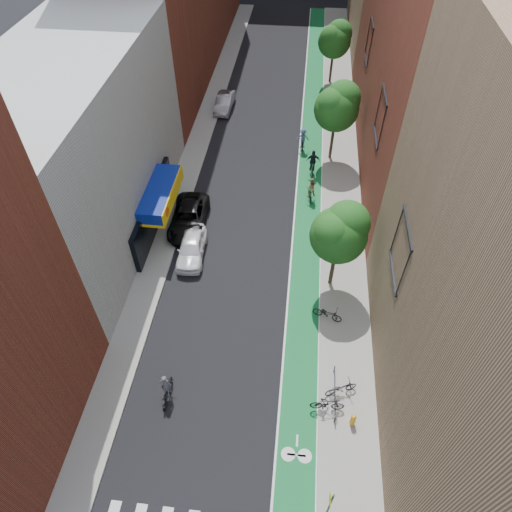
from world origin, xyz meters
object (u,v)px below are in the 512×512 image
(parked_car_white, at_px, (192,247))
(cyclist_lane_far, at_px, (303,141))
(cyclist_lane_mid, at_px, (313,165))
(cyclist_lane_near, at_px, (311,190))
(parked_car_silver, at_px, (224,103))
(parked_car_black, at_px, (189,218))
(fire_hydrant, at_px, (353,420))
(cyclist_lead, at_px, (167,391))

(parked_car_white, bearing_deg, cyclist_lane_far, 59.50)
(cyclist_lane_mid, xyz_separation_m, cyclist_lane_far, (-0.95, 3.47, 0.01))
(cyclist_lane_near, bearing_deg, parked_car_silver, -65.83)
(parked_car_black, distance_m, fire_hydrant, 17.68)
(cyclist_lane_far, distance_m, fire_hydrant, 24.51)
(parked_car_black, bearing_deg, cyclist_lead, -85.27)
(parked_car_white, height_order, parked_car_black, parked_car_black)
(cyclist_lead, distance_m, cyclist_lane_near, 18.47)
(cyclist_lane_near, bearing_deg, cyclist_lane_far, -92.43)
(cyclist_lane_far, height_order, fire_hydrant, cyclist_lane_far)
(cyclist_lead, bearing_deg, fire_hydrant, 176.38)
(cyclist_lane_mid, bearing_deg, fire_hydrant, 93.81)
(cyclist_lane_far, bearing_deg, cyclist_lane_near, 93.23)
(cyclist_lead, relative_size, fire_hydrant, 2.39)
(parked_car_silver, relative_size, cyclist_lane_mid, 1.88)
(cyclist_lane_far, xyz_separation_m, fire_hydrant, (3.49, -24.26, -0.31))
(cyclist_lane_near, bearing_deg, cyclist_lead, 58.00)
(parked_car_silver, bearing_deg, cyclist_lead, -84.97)
(cyclist_lane_far, bearing_deg, cyclist_lane_mid, 101.04)
(fire_hydrant, bearing_deg, cyclist_lead, 177.20)
(parked_car_black, distance_m, cyclist_lane_far, 13.13)
(parked_car_black, xyz_separation_m, fire_hydrant, (11.23, -13.65, -0.15))
(cyclist_lane_mid, bearing_deg, parked_car_white, 48.76)
(cyclist_lane_far, bearing_deg, parked_car_white, 58.70)
(parked_car_white, distance_m, cyclist_lead, 10.31)
(cyclist_lane_near, distance_m, cyclist_lane_mid, 3.21)
(parked_car_silver, bearing_deg, parked_car_black, -88.03)
(parked_car_black, height_order, cyclist_lane_mid, cyclist_lane_mid)
(parked_car_black, height_order, parked_car_silver, parked_car_black)
(parked_car_white, relative_size, cyclist_lead, 2.20)
(parked_car_black, bearing_deg, cyclist_lane_mid, 37.01)
(parked_car_black, relative_size, cyclist_lane_far, 2.66)
(parked_car_white, height_order, fire_hydrant, parked_car_white)
(parked_car_black, distance_m, cyclist_lane_mid, 11.24)
(parked_car_black, height_order, cyclist_lane_near, cyclist_lane_near)
(fire_hydrant, bearing_deg, parked_car_silver, 110.37)
(parked_car_black, xyz_separation_m, cyclist_lead, (1.65, -13.18, -0.10))
(cyclist_lane_far, bearing_deg, parked_car_silver, -42.48)
(parked_car_white, relative_size, cyclist_lane_mid, 1.92)
(parked_car_white, bearing_deg, parked_car_silver, 89.18)
(parked_car_silver, distance_m, cyclist_lead, 29.99)
(fire_hydrant, bearing_deg, cyclist_lane_near, 98.48)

